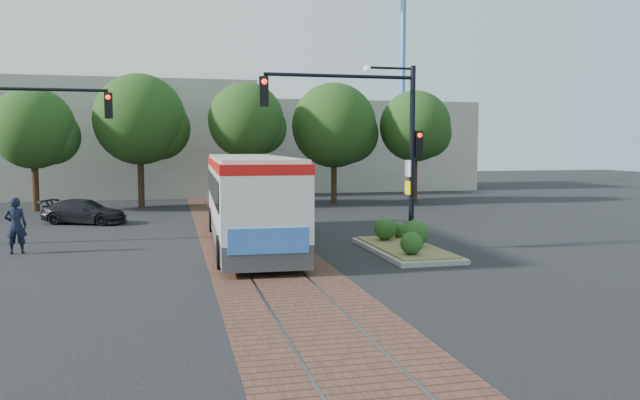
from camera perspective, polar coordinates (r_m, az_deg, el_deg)
The scene contains 11 objects.
ground at distance 20.98m, azimuth -5.64°, elevation -4.83°, with size 120.00×120.00×0.00m, color black.
trackbed at distance 24.90m, azimuth -6.89°, elevation -3.28°, with size 3.60×40.00×0.02m.
tree_row at distance 37.14m, azimuth -7.30°, elevation 6.93°, with size 26.40×5.60×7.67m.
warehouses at distance 49.28m, azimuth -10.84°, elevation 5.19°, with size 40.00×13.00×8.00m.
crane at distance 58.77m, azimuth 7.57°, elevation 12.10°, with size 8.00×0.50×18.00m.
city_bus at distance 22.53m, azimuth -6.56°, elevation 0.40°, with size 2.92×12.01×3.19m.
traffic_island at distance 21.26m, azimuth 7.71°, elevation -3.83°, with size 2.20×5.20×1.13m.
signal_pole_main at distance 20.77m, azimuth 5.26°, elevation 6.59°, with size 5.49×0.46×6.00m.
signal_pole_left at distance 25.11m, azimuth -26.39°, elevation 5.14°, with size 4.99×0.34×6.00m.
officer at distance 22.89m, azimuth -26.07°, elevation -2.11°, with size 0.69×0.45×1.89m, color black.
parked_car at distance 30.50m, azimuth -20.73°, elevation -1.00°, with size 1.57×3.86×1.12m, color black.
Camera 1 is at (-2.77, -20.48, 3.57)m, focal length 35.00 mm.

